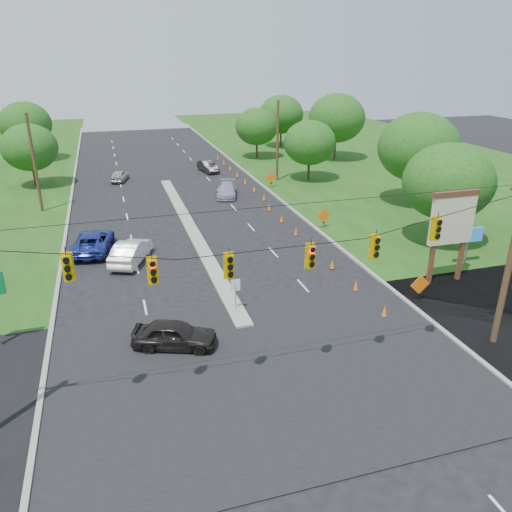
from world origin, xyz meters
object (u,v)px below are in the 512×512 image
object	(u,v)px
blue_pickup	(93,242)
black_sedan	(175,335)
white_sedan	(131,252)
pylon_sign	(454,222)

from	to	relation	value
blue_pickup	black_sedan	bearing A→B (deg)	114.33
black_sedan	white_sedan	distance (m)	12.02
black_sedan	blue_pickup	world-z (taller)	blue_pickup
pylon_sign	blue_pickup	xyz separation A→B (m)	(-22.19, 11.97, -3.22)
pylon_sign	black_sedan	distance (m)	18.74
black_sedan	white_sedan	size ratio (longest dim) A/B	0.87
white_sedan	black_sedan	bearing A→B (deg)	119.20
pylon_sign	black_sedan	size ratio (longest dim) A/B	1.44
pylon_sign	white_sedan	xyz separation A→B (m)	(-19.60, 9.02, -3.19)
white_sedan	blue_pickup	xyz separation A→B (m)	(-2.59, 2.94, -0.03)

